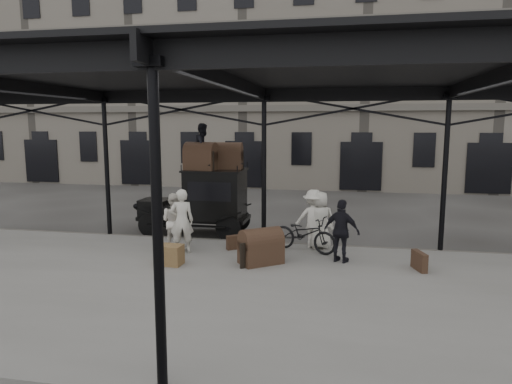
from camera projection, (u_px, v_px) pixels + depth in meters
The scene contains 18 objects.
ground at pixel (250, 266), 11.72m from camera, with size 120.00×120.00×0.00m, color #383533.
platform at pixel (232, 291), 9.77m from camera, with size 28.00×8.00×0.15m, color slate.
canopy at pixel (233, 76), 9.38m from camera, with size 22.50×9.00×4.74m.
building_frontage at pixel (309, 69), 28.18m from camera, with size 64.00×8.00×14.00m, color slate.
taxi at pixel (206, 199), 14.98m from camera, with size 3.65×1.55×2.18m.
porter_left at pixel (182, 221), 12.36m from camera, with size 0.64×0.42×1.75m, color beige.
porter_midleft at pixel (174, 221), 12.72m from camera, with size 0.77×0.60×1.59m, color silver.
porter_centre at pixel (320, 220), 12.78m from camera, with size 0.79×0.52×1.62m, color beige.
porter_official at pixel (342, 231), 11.49m from camera, with size 0.94×0.39×1.61m, color black.
porter_right at pixel (313, 219), 12.86m from camera, with size 1.07×0.62×1.66m, color silver.
bicycle at pixel (304, 234), 12.51m from camera, with size 0.66×1.90×1.00m, color black.
porter_roof at pixel (204, 146), 14.64m from camera, with size 0.72×0.56×1.48m, color black.
steamer_trunk_roof_near at pixel (201, 158), 14.56m from camera, with size 1.00×0.61×0.74m, color #453120, non-canonical shape.
steamer_trunk_roof_far at pixel (227, 158), 14.85m from camera, with size 0.98×0.60×0.72m, color #453120, non-canonical shape.
steamer_trunk_platform at pixel (261, 249), 11.43m from camera, with size 1.03×0.63×0.75m, color #453120, non-canonical shape.
wicker_hamper at pixel (170, 255), 11.35m from camera, with size 0.60×0.45×0.50m, color olive.
suitcase_upright at pixel (419, 261), 10.93m from camera, with size 0.15×0.60×0.45m, color #453120.
suitcase_flat at pixel (237, 242), 12.79m from camera, with size 0.60×0.15×0.40m, color #453120.
Camera 1 is at (2.28, -11.08, 3.62)m, focal length 32.00 mm.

